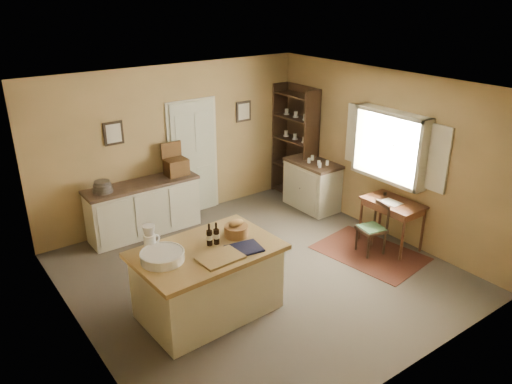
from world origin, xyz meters
TOP-DOWN VIEW (x-y plane):
  - ground at (0.00, 0.00)m, footprint 5.00×5.00m
  - wall_back at (0.00, 2.50)m, footprint 5.00×0.10m
  - wall_front at (0.00, -2.50)m, footprint 5.00×0.10m
  - wall_left at (-2.50, 0.00)m, footprint 0.10×5.00m
  - wall_right at (2.50, 0.00)m, footprint 0.10×5.00m
  - ceiling at (0.00, 0.00)m, footprint 5.00×5.00m
  - door at (0.35, 2.47)m, footprint 0.97×0.06m
  - framed_prints at (0.20, 2.48)m, footprint 2.82×0.02m
  - window at (2.42, -0.20)m, footprint 0.25×1.99m
  - work_island at (-1.07, -0.33)m, footprint 1.81×1.22m
  - sideboard at (-0.77, 2.20)m, footprint 1.88×0.54m
  - rug at (1.75, -0.52)m, footprint 1.31×1.74m
  - writing_desk at (2.20, -0.52)m, footprint 0.56×0.92m
  - desk_chair at (1.77, -0.50)m, footprint 0.44×0.44m
  - right_cabinet at (2.20, 1.34)m, footprint 0.59×1.06m
  - shelving_unit at (2.36, 2.00)m, footprint 0.37×0.97m

SIDE VIEW (x-z plane):
  - ground at x=0.00m, z-range 0.00..0.00m
  - rug at x=1.75m, z-range 0.00..0.01m
  - desk_chair at x=1.77m, z-range 0.00..0.80m
  - right_cabinet at x=2.20m, z-range -0.04..0.95m
  - sideboard at x=-0.77m, z-range -0.11..1.07m
  - work_island at x=-1.07m, z-range -0.12..1.08m
  - writing_desk at x=2.20m, z-range 0.26..1.08m
  - door at x=0.35m, z-range 0.00..2.11m
  - shelving_unit at x=2.36m, z-range 0.00..2.16m
  - wall_back at x=0.00m, z-range 0.00..2.70m
  - wall_front at x=0.00m, z-range 0.00..2.70m
  - wall_left at x=-2.50m, z-range 0.00..2.70m
  - wall_right at x=2.50m, z-range 0.00..2.70m
  - window at x=2.42m, z-range 0.99..2.11m
  - framed_prints at x=0.20m, z-range 1.53..1.91m
  - ceiling at x=0.00m, z-range 2.70..2.70m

